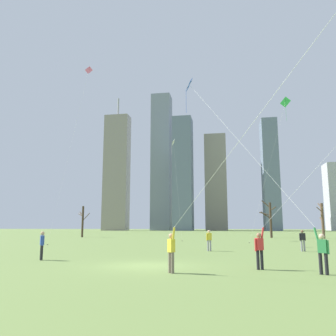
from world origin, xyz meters
TOP-DOWN VIEW (x-y plane):
  - ground_plane at (0.00, 0.00)m, footprint 400.00×400.00m
  - kite_flyer_foreground_right_blue at (6.62, -0.61)m, footprint 6.61×8.30m
  - kite_flyer_midfield_left_purple at (2.94, -3.65)m, footprint 7.68×6.71m
  - kite_flyer_midfield_center_red at (7.52, 0.49)m, footprint 8.97×4.78m
  - bystander_watching_nearby at (9.59, 11.41)m, footprint 0.49×0.30m
  - bystander_strolling_midfield at (-6.61, 1.64)m, footprint 0.36×0.43m
  - bystander_far_off_by_trees at (2.46, 10.61)m, footprint 0.42×0.37m
  - distant_kite_drifting_right_green at (10.71, 23.63)m, footprint 5.37×1.03m
  - distant_kite_drifting_left_pink at (-12.08, 18.74)m, footprint 3.08×2.82m
  - distant_kite_low_near_trees_white at (-3.54, 31.31)m, footprint 1.91×4.05m
  - bare_tree_right_of_center at (-21.26, 40.75)m, footprint 2.90×2.35m
  - bare_tree_center at (10.79, 43.18)m, footprint 2.63×2.08m
  - bare_tree_left_of_center at (18.45, 40.86)m, footprint 1.11×2.47m
  - skyline_tall_tower at (-44.68, 129.20)m, footprint 10.78×6.48m
  - skyline_slender_spire at (21.38, 129.22)m, footprint 6.27×11.03m
  - skyline_squat_block at (-1.26, 139.98)m, footprint 9.63×8.55m
  - skyline_wide_slab at (-14.80, 128.56)m, footprint 8.08×9.49m
  - skyline_mid_tower_right at (49.39, 143.71)m, footprint 6.31×9.55m
  - skyline_mid_tower_left at (-25.93, 137.46)m, footprint 8.80×8.06m

SIDE VIEW (x-z plane):
  - ground_plane at x=0.00m, z-range 0.00..0.00m
  - bystander_watching_nearby at x=9.59m, z-range 0.09..1.71m
  - bystander_strolling_midfield at x=-6.61m, z-range 0.09..1.71m
  - bystander_far_off_by_trees at x=2.46m, z-range 0.09..1.71m
  - kite_flyer_midfield_left_purple at x=2.94m, z-range -2.60..7.71m
  - bare_tree_right_of_center at x=-21.26m, z-range 0.17..5.55m
  - kite_flyer_foreground_right_blue at x=6.62m, z-range -3.24..8.98m
  - bare_tree_left_of_center at x=18.45m, z-range 0.15..5.72m
  - bare_tree_center at x=10.79m, z-range 0.10..6.36m
  - kite_flyer_midfield_center_red at x=7.52m, z-range -1.95..8.60m
  - distant_kite_low_near_trees_white at x=-3.54m, z-range 5.70..20.25m
  - skyline_mid_tower_right at x=49.39m, z-range 0.00..29.06m
  - distant_kite_drifting_right_green at x=10.71m, z-range 6.82..23.78m
  - distant_kite_drifting_left_pink at x=-12.08m, z-range 7.41..27.93m
  - skyline_squat_block at x=-1.26m, z-range 0.00..43.16m
  - skyline_slender_spire at x=21.38m, z-range 0.00..45.67m
  - skyline_wide_slab at x=-14.80m, z-range 0.00..48.50m
  - skyline_tall_tower at x=-44.68m, z-range -4.23..55.77m
  - skyline_mid_tower_left at x=-25.93m, z-range 0.00..63.07m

